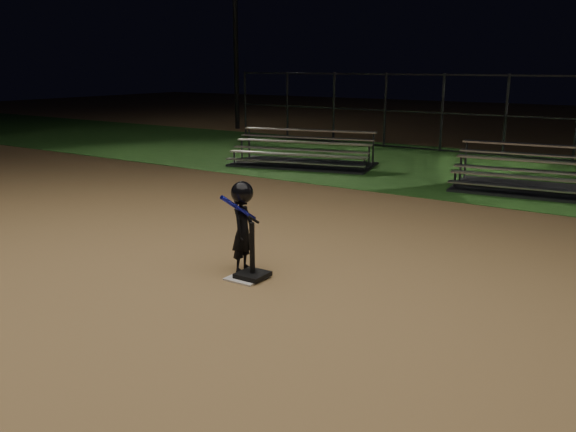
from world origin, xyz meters
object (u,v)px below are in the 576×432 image
(home_plate, at_px, (247,278))
(bleacher_right, at_px, (549,184))
(bleacher_left, at_px, (303,159))
(child_batter, at_px, (243,224))
(batting_tee, at_px, (252,267))
(light_pole_left, at_px, (234,11))

(home_plate, relative_size, bleacher_right, 0.11)
(home_plate, distance_m, bleacher_left, 9.18)
(home_plate, distance_m, child_batter, 0.73)
(child_batter, bearing_deg, bleacher_left, 14.80)
(batting_tee, bearing_deg, bleacher_left, 118.06)
(home_plate, relative_size, batting_tee, 0.60)
(bleacher_left, height_order, bleacher_right, bleacher_right)
(bleacher_right, bearing_deg, child_batter, -114.03)
(batting_tee, distance_m, child_batter, 0.62)
(batting_tee, xyz_separation_m, bleacher_right, (2.20, 8.00, 0.05))
(bleacher_right, bearing_deg, home_plate, -112.04)
(light_pole_left, bearing_deg, bleacher_right, -25.79)
(home_plate, xyz_separation_m, batting_tee, (0.07, 0.04, 0.15))
(batting_tee, height_order, bleacher_left, bleacher_left)
(light_pole_left, bearing_deg, child_batter, -51.34)
(batting_tee, relative_size, bleacher_right, 0.18)
(bleacher_right, bearing_deg, batting_tee, -111.68)
(home_plate, height_order, light_pole_left, light_pole_left)
(batting_tee, xyz_separation_m, light_pole_left, (-12.07, 14.90, 4.79))
(home_plate, height_order, batting_tee, batting_tee)
(child_batter, bearing_deg, bleacher_right, -29.86)
(home_plate, bearing_deg, child_batter, 134.67)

